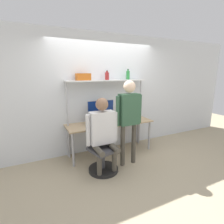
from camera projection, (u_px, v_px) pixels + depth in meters
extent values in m
plane|color=tan|center=(117.00, 158.00, 3.82)|extent=(12.00, 12.00, 0.00)
cube|color=silver|center=(104.00, 94.00, 4.10)|extent=(8.00, 0.06, 2.70)
cube|color=tan|center=(110.00, 123.00, 3.95)|extent=(1.97, 0.61, 0.03)
cylinder|color=#A5A5AA|center=(73.00, 150.00, 3.42)|extent=(0.05, 0.05, 0.70)
cylinder|color=#A5A5AA|center=(149.00, 135.00, 4.21)|extent=(0.05, 0.05, 0.70)
cylinder|color=#A5A5AA|center=(68.00, 141.00, 3.85)|extent=(0.05, 0.05, 0.70)
cylinder|color=#A5A5AA|center=(138.00, 130.00, 4.64)|extent=(0.05, 0.05, 0.70)
cube|color=white|center=(107.00, 80.00, 3.88)|extent=(1.87, 0.26, 0.02)
cylinder|color=#B2B2B7|center=(68.00, 121.00, 3.68)|extent=(0.04, 0.04, 1.67)
cylinder|color=#B2B2B7|center=(140.00, 113.00, 4.46)|extent=(0.04, 0.04, 1.67)
cylinder|color=#B7B7BC|center=(101.00, 121.00, 4.01)|extent=(0.18, 0.18, 0.01)
cylinder|color=#B7B7BC|center=(101.00, 119.00, 3.99)|extent=(0.06, 0.06, 0.10)
cube|color=#B7B7BC|center=(101.00, 109.00, 3.95)|extent=(0.63, 0.01, 0.39)
cube|color=navy|center=(101.00, 109.00, 3.94)|extent=(0.61, 0.02, 0.37)
cube|color=silver|center=(96.00, 125.00, 3.69)|extent=(0.31, 0.25, 0.01)
cube|color=black|center=(96.00, 125.00, 3.68)|extent=(0.27, 0.14, 0.00)
cube|color=silver|center=(94.00, 119.00, 3.74)|extent=(0.31, 0.10, 0.24)
cube|color=#194C8C|center=(94.00, 119.00, 3.73)|extent=(0.28, 0.08, 0.21)
cube|color=silver|center=(108.00, 124.00, 3.80)|extent=(0.07, 0.15, 0.01)
cube|color=black|center=(108.00, 124.00, 3.80)|extent=(0.06, 0.13, 0.00)
cylinder|color=black|center=(103.00, 169.00, 3.33)|extent=(0.56, 0.56, 0.06)
cylinder|color=#4C4C51|center=(103.00, 159.00, 3.28)|extent=(0.06, 0.06, 0.36)
cube|color=#3F3F44|center=(103.00, 149.00, 3.24)|extent=(0.56, 0.56, 0.05)
cube|color=#3F3F44|center=(96.00, 134.00, 3.34)|extent=(0.41, 0.14, 0.45)
cylinder|color=#4C473D|center=(99.00, 166.00, 3.07)|extent=(0.09, 0.09, 0.47)
cylinder|color=#4C473D|center=(114.00, 162.00, 3.20)|extent=(0.09, 0.09, 0.47)
cylinder|color=#4C473D|center=(98.00, 150.00, 3.04)|extent=(0.10, 0.38, 0.10)
cylinder|color=#4C473D|center=(114.00, 147.00, 3.16)|extent=(0.10, 0.38, 0.10)
cube|color=silver|center=(102.00, 128.00, 3.17)|extent=(0.45, 0.20, 0.60)
cylinder|color=silver|center=(88.00, 130.00, 3.06)|extent=(0.08, 0.08, 0.57)
cylinder|color=silver|center=(116.00, 126.00, 3.29)|extent=(0.08, 0.08, 0.57)
sphere|color=#8C664C|center=(102.00, 104.00, 3.08)|extent=(0.23, 0.23, 0.23)
cylinder|color=#4C473D|center=(123.00, 145.00, 3.45)|extent=(0.09, 0.09, 0.84)
cylinder|color=#4C473D|center=(134.00, 143.00, 3.56)|extent=(0.09, 0.09, 0.84)
cube|color=#33593F|center=(129.00, 109.00, 3.35)|extent=(0.40, 0.20, 0.60)
cylinder|color=#33593F|center=(118.00, 111.00, 3.25)|extent=(0.08, 0.08, 0.57)
cylinder|color=#33593F|center=(139.00, 109.00, 3.46)|extent=(0.08, 0.08, 0.57)
sphere|color=beige|center=(130.00, 87.00, 3.25)|extent=(0.23, 0.23, 0.23)
cylinder|color=#2D8C3F|center=(128.00, 75.00, 4.09)|extent=(0.08, 0.08, 0.19)
cylinder|color=#2D8C3F|center=(128.00, 70.00, 4.07)|extent=(0.04, 0.04, 0.04)
cylinder|color=black|center=(128.00, 69.00, 4.06)|extent=(0.04, 0.04, 0.01)
cylinder|color=maroon|center=(107.00, 76.00, 3.86)|extent=(0.09, 0.09, 0.16)
cylinder|color=maroon|center=(107.00, 72.00, 3.84)|extent=(0.04, 0.04, 0.03)
cylinder|color=black|center=(107.00, 71.00, 3.84)|extent=(0.04, 0.04, 0.01)
cube|color=#D1661E|center=(83.00, 77.00, 3.63)|extent=(0.29, 0.19, 0.14)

